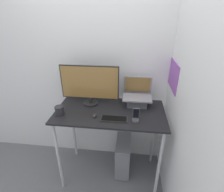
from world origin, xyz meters
TOP-DOWN VIEW (x-y plane):
  - wall_back at (0.00, 0.71)m, footprint 6.00×0.05m
  - wall_side_right at (0.68, 0.00)m, footprint 0.06×6.00m
  - desk at (0.00, 0.31)m, footprint 1.18×0.63m
  - laptop at (0.29, 0.48)m, footprint 0.32×0.25m
  - monitor at (-0.25, 0.45)m, footprint 0.65×0.17m
  - keyboard at (0.06, 0.15)m, footprint 0.27×0.11m
  - mouse at (-0.14, 0.18)m, footprint 0.04×0.06m
  - cell_phone at (0.27, 0.15)m, footprint 0.07×0.07m
  - computer_tower at (0.16, 0.40)m, footprint 0.18×0.41m
  - mug at (-0.51, 0.18)m, footprint 0.09×0.09m

SIDE VIEW (x-z plane):
  - computer_tower at x=0.16m, z-range 0.00..0.45m
  - desk at x=0.00m, z-range 0.36..1.30m
  - keyboard at x=0.06m, z-range 0.95..0.96m
  - mouse at x=-0.14m, z-range 0.95..0.97m
  - cell_phone at x=0.27m, z-range 0.92..1.06m
  - mug at x=-0.51m, z-range 0.95..1.04m
  - laptop at x=0.29m, z-range 0.88..1.19m
  - monitor at x=-0.25m, z-range 0.95..1.41m
  - wall_back at x=0.00m, z-range 0.00..2.60m
  - wall_side_right at x=0.68m, z-range 0.00..2.60m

